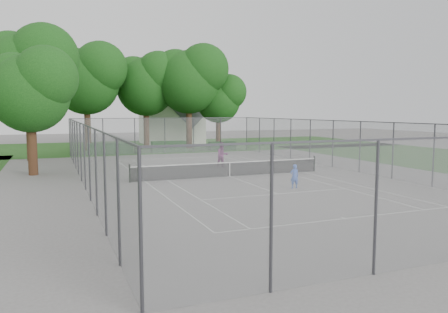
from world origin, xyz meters
name	(u,v)px	position (x,y,z in m)	size (l,w,h in m)	color
ground	(230,177)	(0.00, 0.00, 0.00)	(120.00, 120.00, 0.00)	slate
grass_far	(147,146)	(0.00, 26.00, 0.00)	(60.00, 20.00, 0.00)	#1D4A15
court_markings	(230,176)	(0.00, 0.00, 0.01)	(11.03, 23.83, 0.01)	silver
tennis_net	(230,169)	(0.00, 0.00, 0.51)	(12.87, 0.10, 1.10)	black
perimeter_fence	(230,149)	(0.00, 0.00, 1.81)	(18.08, 34.08, 3.52)	#38383D
tree_far_left	(87,76)	(-6.86, 22.37, 7.81)	(7.90, 7.21, 11.36)	#3D2316
tree_far_midleft	(147,82)	(-0.37, 23.66, 7.45)	(7.54, 6.88, 10.84)	#3D2316
tree_far_midright	(190,77)	(4.04, 21.50, 7.98)	(8.08, 7.37, 11.61)	#3D2316
tree_far_right	(219,97)	(7.65, 21.73, 5.77)	(5.85, 5.34, 8.40)	#3D2316
tree_side_back	(28,67)	(-12.12, 14.47, 7.81)	(7.90, 7.21, 11.36)	#3D2316
tree_side_front	(31,87)	(-11.71, 5.37, 5.74)	(5.82, 5.31, 8.36)	#3D2316
hedge_left	(110,149)	(-5.26, 18.06, 0.53)	(4.23, 1.27, 1.06)	#154316
hedge_mid	(169,147)	(0.61, 17.98, 0.55)	(3.52, 1.01, 1.11)	#154316
hedge_right	(222,146)	(6.70, 18.37, 0.43)	(2.87, 1.05, 0.86)	#154316
house	(172,114)	(4.13, 29.86, 3.77)	(7.52, 5.83, 9.36)	white
girl_player	(294,176)	(1.67, -5.21, 0.66)	(0.48, 0.31, 1.31)	blue
woman_player	(222,155)	(1.15, 4.25, 0.94)	(0.91, 0.71, 1.88)	#6E245D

